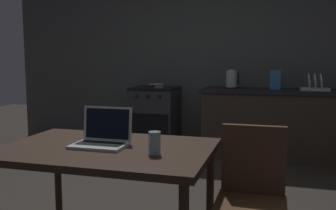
{
  "coord_description": "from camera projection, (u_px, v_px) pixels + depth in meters",
  "views": [
    {
      "loc": [
        1.04,
        -2.9,
        1.29
      ],
      "look_at": [
        -0.07,
        0.98,
        0.78
      ],
      "focal_mm": 40.77,
      "sensor_mm": 36.0,
      "label": 1
    }
  ],
  "objects": [
    {
      "name": "back_wall",
      "position": [
        223.0,
        56.0,
        5.34
      ],
      "size": [
        6.4,
        0.1,
        2.63
      ],
      "primitive_type": "cube",
      "color": "#464A48",
      "rests_on": "ground_plane"
    },
    {
      "name": "stove_oven",
      "position": [
        155.0,
        118.0,
        5.35
      ],
      "size": [
        0.6,
        0.62,
        0.88
      ],
      "color": "#2D2D30",
      "rests_on": "ground_plane"
    },
    {
      "name": "electric_kettle",
      "position": [
        231.0,
        80.0,
        5.0
      ],
      "size": [
        0.17,
        0.15,
        0.25
      ],
      "color": "black",
      "rests_on": "kitchen_counter"
    },
    {
      "name": "cereal_box",
      "position": [
        275.0,
        80.0,
        4.87
      ],
      "size": [
        0.13,
        0.05,
        0.24
      ],
      "color": "#3372B2",
      "rests_on": "kitchen_counter"
    },
    {
      "name": "drinking_glass",
      "position": [
        155.0,
        143.0,
        2.08
      ],
      "size": [
        0.07,
        0.07,
        0.13
      ],
      "color": "#99B7C6",
      "rests_on": "dining_table"
    },
    {
      "name": "dish_rack",
      "position": [
        315.0,
        87.0,
        4.73
      ],
      "size": [
        0.34,
        0.26,
        0.21
      ],
      "color": "silver",
      "rests_on": "kitchen_counter"
    },
    {
      "name": "kitchen_counter",
      "position": [
        286.0,
        124.0,
        4.87
      ],
      "size": [
        2.16,
        0.64,
        0.88
      ],
      "color": "#382D23",
      "rests_on": "ground_plane"
    },
    {
      "name": "laptop",
      "position": [
        102.0,
        138.0,
        2.3
      ],
      "size": [
        0.32,
        0.25,
        0.23
      ],
      "rotation": [
        0.0,
        0.0,
        0.21
      ],
      "color": "silver",
      "rests_on": "dining_table"
    },
    {
      "name": "chair",
      "position": [
        252.0,
        192.0,
        2.23
      ],
      "size": [
        0.4,
        0.4,
        0.88
      ],
      "rotation": [
        0.0,
        0.0,
        -0.07
      ],
      "color": "#4C331E",
      "rests_on": "ground_plane"
    },
    {
      "name": "frying_pan",
      "position": [
        156.0,
        85.0,
        5.26
      ],
      "size": [
        0.23,
        0.4,
        0.05
      ],
      "color": "gray",
      "rests_on": "stove_oven"
    },
    {
      "name": "dining_table",
      "position": [
        106.0,
        159.0,
        2.29
      ],
      "size": [
        1.26,
        0.86,
        0.76
      ],
      "color": "#332319",
      "rests_on": "ground_plane"
    }
  ]
}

